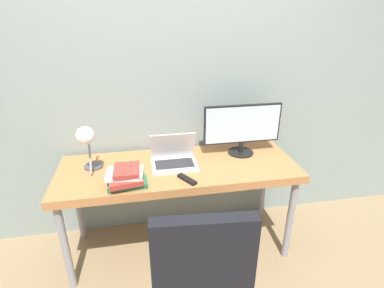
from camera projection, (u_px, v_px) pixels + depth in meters
ground_plane at (187, 276)px, 2.22m from camera, size 12.00×12.00×0.00m
wall_back at (170, 81)px, 2.32m from camera, size 8.00×0.05×2.60m
desk at (179, 173)px, 2.23m from camera, size 1.74×0.64×0.76m
laptop at (174, 158)px, 2.19m from camera, size 0.33×0.25×0.24m
monitor at (242, 127)px, 2.30m from camera, size 0.61×0.20×0.40m
desk_lamp at (87, 141)px, 1.97m from camera, size 0.13×0.26×0.36m
office_chair at (200, 280)px, 1.48m from camera, size 0.59×0.60×1.04m
book_stack at (126, 177)px, 1.93m from camera, size 0.26×0.23×0.12m
tv_remote at (187, 179)px, 2.00m from camera, size 0.12×0.16×0.02m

